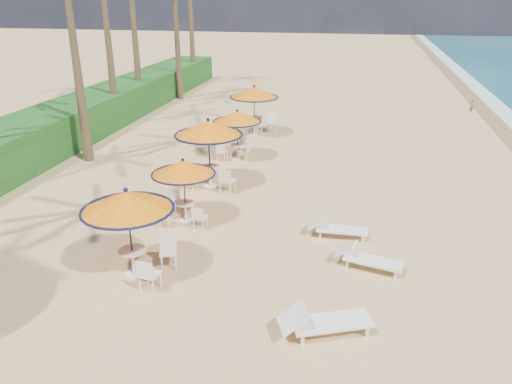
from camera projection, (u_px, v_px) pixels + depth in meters
ground at (321, 295)px, 12.34m from camera, size 160.00×160.00×0.00m
scrub_hedge at (67, 124)px, 24.55m from camera, size 3.00×40.00×1.80m
station_0 at (131, 209)px, 12.55m from camera, size 2.37×2.37×2.47m
station_1 at (182, 176)px, 15.75m from camera, size 2.06×2.06×2.15m
station_2 at (208, 135)px, 18.44m from camera, size 2.56×2.56×2.67m
station_3 at (237, 123)px, 21.76m from camera, size 2.15×2.25×2.24m
station_4 at (255, 97)px, 25.30m from camera, size 2.49×2.49×2.60m
lounger_near at (323, 321)px, 10.82m from camera, size 2.15×1.40×0.74m
lounger_mid at (367, 258)px, 13.45m from camera, size 1.92×1.01×0.66m
lounger_far at (336, 228)px, 15.17m from camera, size 1.80×0.58×0.64m
person at (472, 105)px, 30.55m from camera, size 0.26×0.36×0.91m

